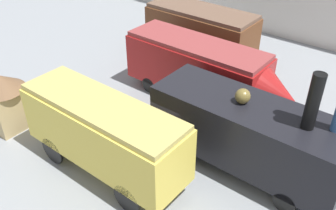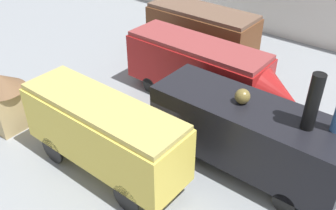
{
  "view_description": "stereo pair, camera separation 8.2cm",
  "coord_description": "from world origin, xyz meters",
  "px_view_note": "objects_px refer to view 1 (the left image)",
  "views": [
    {
      "loc": [
        9.01,
        -10.89,
        11.71
      ],
      "look_at": [
        -0.39,
        1.0,
        1.6
      ],
      "focal_mm": 40.0,
      "sensor_mm": 36.0,
      "label": 1
    },
    {
      "loc": [
        9.08,
        -10.84,
        11.71
      ],
      "look_at": [
        -0.39,
        1.0,
        1.6
      ],
      "focal_mm": 40.0,
      "sensor_mm": 36.0,
      "label": 2
    }
  ],
  "objects_px": {
    "visitor_person": "(147,144)",
    "ticket_kiosk": "(4,99)",
    "passenger_coach_vintage": "(104,131)",
    "passenger_coach_wooden": "(201,30)",
    "steam_locomotive": "(248,131)",
    "streamlined_locomotive": "(207,70)"
  },
  "relations": [
    {
      "from": "ticket_kiosk",
      "to": "passenger_coach_wooden",
      "type": "bearing_deg",
      "value": 75.09
    },
    {
      "from": "passenger_coach_wooden",
      "to": "visitor_person",
      "type": "height_order",
      "value": "passenger_coach_wooden"
    },
    {
      "from": "passenger_coach_wooden",
      "to": "streamlined_locomotive",
      "type": "xyz_separation_m",
      "value": [
        3.3,
        -4.22,
        -0.15
      ]
    },
    {
      "from": "streamlined_locomotive",
      "to": "passenger_coach_vintage",
      "type": "xyz_separation_m",
      "value": [
        -0.28,
        -7.42,
        0.19
      ]
    },
    {
      "from": "streamlined_locomotive",
      "to": "passenger_coach_vintage",
      "type": "distance_m",
      "value": 7.43
    },
    {
      "from": "ticket_kiosk",
      "to": "passenger_coach_vintage",
      "type": "bearing_deg",
      "value": 7.29
    },
    {
      "from": "visitor_person",
      "to": "streamlined_locomotive",
      "type": "bearing_deg",
      "value": 96.3
    },
    {
      "from": "streamlined_locomotive",
      "to": "visitor_person",
      "type": "distance_m",
      "value": 5.9
    },
    {
      "from": "steam_locomotive",
      "to": "ticket_kiosk",
      "type": "relative_size",
      "value": 2.81
    },
    {
      "from": "streamlined_locomotive",
      "to": "passenger_coach_vintage",
      "type": "relative_size",
      "value": 1.29
    },
    {
      "from": "passenger_coach_vintage",
      "to": "visitor_person",
      "type": "xyz_separation_m",
      "value": [
        0.92,
        1.66,
        -1.3
      ]
    },
    {
      "from": "streamlined_locomotive",
      "to": "ticket_kiosk",
      "type": "distance_m",
      "value": 10.56
    },
    {
      "from": "steam_locomotive",
      "to": "passenger_coach_vintage",
      "type": "distance_m",
      "value": 6.08
    },
    {
      "from": "passenger_coach_vintage",
      "to": "visitor_person",
      "type": "relative_size",
      "value": 4.75
    },
    {
      "from": "visitor_person",
      "to": "passenger_coach_vintage",
      "type": "bearing_deg",
      "value": -118.94
    },
    {
      "from": "visitor_person",
      "to": "ticket_kiosk",
      "type": "height_order",
      "value": "ticket_kiosk"
    },
    {
      "from": "passenger_coach_wooden",
      "to": "passenger_coach_vintage",
      "type": "relative_size",
      "value": 0.95
    },
    {
      "from": "streamlined_locomotive",
      "to": "visitor_person",
      "type": "relative_size",
      "value": 6.13
    },
    {
      "from": "passenger_coach_wooden",
      "to": "steam_locomotive",
      "type": "distance_m",
      "value": 10.81
    },
    {
      "from": "streamlined_locomotive",
      "to": "ticket_kiosk",
      "type": "relative_size",
      "value": 3.3
    },
    {
      "from": "steam_locomotive",
      "to": "ticket_kiosk",
      "type": "distance_m",
      "value": 11.93
    },
    {
      "from": "visitor_person",
      "to": "passenger_coach_wooden",
      "type": "bearing_deg",
      "value": 111.5
    }
  ]
}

